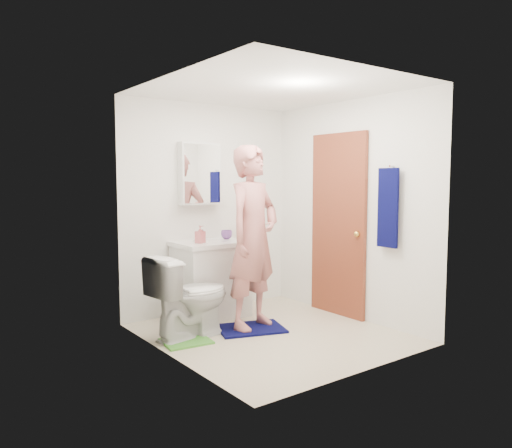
{
  "coord_description": "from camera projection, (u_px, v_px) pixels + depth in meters",
  "views": [
    {
      "loc": [
        -3.01,
        -3.8,
        1.54
      ],
      "look_at": [
        -0.01,
        0.25,
        1.08
      ],
      "focal_mm": 35.0,
      "sensor_mm": 36.0,
      "label": 1
    }
  ],
  "objects": [
    {
      "name": "wall_left",
      "position": [
        169.0,
        219.0,
        4.2
      ],
      "size": [
        0.02,
        2.4,
        2.4
      ],
      "primitive_type": "cube",
      "color": "white",
      "rests_on": "ground"
    },
    {
      "name": "soap_dispenser",
      "position": [
        200.0,
        234.0,
        5.37
      ],
      "size": [
        0.11,
        0.11,
        0.19
      ],
      "primitive_type": "imported",
      "rotation": [
        0.0,
        0.0,
        0.36
      ],
      "color": "#D4636A",
      "rests_on": "countertop"
    },
    {
      "name": "green_rug",
      "position": [
        186.0,
        341.0,
        4.71
      ],
      "size": [
        0.47,
        0.42,
        0.02
      ],
      "primitive_type": "cube",
      "rotation": [
        0.0,
        0.0,
        -0.12
      ],
      "color": "green",
      "rests_on": "floor"
    },
    {
      "name": "door_knob",
      "position": [
        357.0,
        234.0,
        5.35
      ],
      "size": [
        0.07,
        0.07,
        0.07
      ],
      "primitive_type": "sphere",
      "color": "gold",
      "rests_on": "door"
    },
    {
      "name": "countertop",
      "position": [
        211.0,
        243.0,
        5.54
      ],
      "size": [
        0.79,
        0.59,
        0.05
      ],
      "primitive_type": "cube",
      "color": "white",
      "rests_on": "vanity_cabinet"
    },
    {
      "name": "sink_basin",
      "position": [
        211.0,
        242.0,
        5.54
      ],
      "size": [
        0.4,
        0.4,
        0.03
      ],
      "primitive_type": "cylinder",
      "color": "white",
      "rests_on": "countertop"
    },
    {
      "name": "toothbrush_cup",
      "position": [
        227.0,
        235.0,
        5.74
      ],
      "size": [
        0.15,
        0.15,
        0.1
      ],
      "primitive_type": "imported",
      "rotation": [
        0.0,
        0.0,
        0.18
      ],
      "color": "#734597",
      "rests_on": "countertop"
    },
    {
      "name": "medicine_cabinet",
      "position": [
        200.0,
        174.0,
        5.65
      ],
      "size": [
        0.5,
        0.12,
        0.7
      ],
      "primitive_type": "cube",
      "color": "white",
      "rests_on": "wall_back"
    },
    {
      "name": "towel_hook",
      "position": [
        392.0,
        166.0,
        5.0
      ],
      "size": [
        0.06,
        0.02,
        0.02
      ],
      "primitive_type": "cylinder",
      "rotation": [
        0.0,
        1.57,
        0.0
      ],
      "color": "silver",
      "rests_on": "wall_right"
    },
    {
      "name": "door",
      "position": [
        338.0,
        225.0,
        5.63
      ],
      "size": [
        0.05,
        0.8,
        2.05
      ],
      "primitive_type": "cube",
      "color": "#98452A",
      "rests_on": "ground"
    },
    {
      "name": "vanity_cabinet",
      "position": [
        211.0,
        281.0,
        5.58
      ],
      "size": [
        0.75,
        0.55,
        0.8
      ],
      "primitive_type": "cube",
      "color": "white",
      "rests_on": "floor"
    },
    {
      "name": "wall_front",
      "position": [
        369.0,
        223.0,
        3.89
      ],
      "size": [
        2.2,
        0.02,
        2.4
      ],
      "primitive_type": "cube",
      "color": "white",
      "rests_on": "ground"
    },
    {
      "name": "man",
      "position": [
        253.0,
        237.0,
        5.07
      ],
      "size": [
        0.78,
        0.62,
        1.86
      ],
      "primitive_type": "imported",
      "rotation": [
        0.0,
        0.0,
        0.28
      ],
      "color": "#BC6E69",
      "rests_on": "bath_mat"
    },
    {
      "name": "faucet",
      "position": [
        202.0,
        234.0,
        5.67
      ],
      "size": [
        0.03,
        0.03,
        0.12
      ],
      "primitive_type": "cylinder",
      "color": "silver",
      "rests_on": "countertop"
    },
    {
      "name": "toilet",
      "position": [
        190.0,
        296.0,
        4.83
      ],
      "size": [
        0.86,
        0.56,
        0.82
      ],
      "primitive_type": "imported",
      "rotation": [
        0.0,
        0.0,
        1.71
      ],
      "color": "white",
      "rests_on": "floor"
    },
    {
      "name": "wall_back",
      "position": [
        208.0,
        208.0,
        5.83
      ],
      "size": [
        2.2,
        0.02,
        2.4
      ],
      "primitive_type": "cube",
      "color": "white",
      "rests_on": "ground"
    },
    {
      "name": "bath_mat",
      "position": [
        251.0,
        329.0,
        5.11
      ],
      "size": [
        0.78,
        0.66,
        0.02
      ],
      "primitive_type": "cube",
      "rotation": [
        0.0,
        0.0,
        -0.33
      ],
      "color": "#060840",
      "rests_on": "floor"
    },
    {
      "name": "ceiling",
      "position": [
        273.0,
        87.0,
        4.75
      ],
      "size": [
        2.2,
        2.4,
        0.02
      ],
      "primitive_type": "cube",
      "color": "white",
      "rests_on": "ground"
    },
    {
      "name": "floor",
      "position": [
        272.0,
        335.0,
        4.97
      ],
      "size": [
        2.2,
        2.4,
        0.02
      ],
      "primitive_type": "cube",
      "color": "beige",
      "rests_on": "ground"
    },
    {
      "name": "towel",
      "position": [
        388.0,
        208.0,
        5.01
      ],
      "size": [
        0.03,
        0.24,
        0.8
      ],
      "primitive_type": "cube",
      "color": "#060840",
      "rests_on": "wall_right"
    },
    {
      "name": "mirror_panel",
      "position": [
        203.0,
        174.0,
        5.6
      ],
      "size": [
        0.46,
        0.01,
        0.66
      ],
      "primitive_type": "cube",
      "color": "white",
      "rests_on": "wall_back"
    },
    {
      "name": "wall_right",
      "position": [
        351.0,
        210.0,
        5.52
      ],
      "size": [
        0.02,
        2.4,
        2.4
      ],
      "primitive_type": "cube",
      "color": "white",
      "rests_on": "ground"
    }
  ]
}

